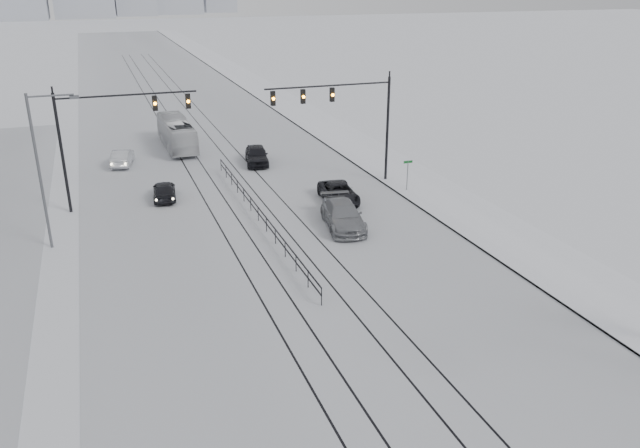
{
  "coord_description": "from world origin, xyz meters",
  "views": [
    {
      "loc": [
        -9.1,
        -6.91,
        14.77
      ],
      "look_at": [
        0.84,
        20.53,
        3.2
      ],
      "focal_mm": 35.0,
      "sensor_mm": 36.0,
      "label": 1
    }
  ],
  "objects_px": {
    "sedan_sb_outer": "(122,158)",
    "sedan_nb_far": "(257,155)",
    "sedan_sb_inner": "(164,190)",
    "box_truck": "(177,133)",
    "sedan_nb_front": "(339,193)",
    "sedan_nb_right": "(343,215)"
  },
  "relations": [
    {
      "from": "sedan_sb_inner",
      "to": "sedan_nb_far",
      "type": "bearing_deg",
      "value": -136.24
    },
    {
      "from": "sedan_nb_front",
      "to": "sedan_sb_inner",
      "type": "bearing_deg",
      "value": 163.64
    },
    {
      "from": "sedan_nb_front",
      "to": "sedan_sb_outer",
      "type": "bearing_deg",
      "value": 139.15
    },
    {
      "from": "sedan_nb_front",
      "to": "sedan_nb_right",
      "type": "bearing_deg",
      "value": -101.99
    },
    {
      "from": "sedan_nb_far",
      "to": "box_truck",
      "type": "xyz_separation_m",
      "value": [
        -5.57,
        7.76,
        0.6
      ]
    },
    {
      "from": "sedan_sb_outer",
      "to": "sedan_nb_right",
      "type": "xyz_separation_m",
      "value": [
        12.24,
        -19.32,
        0.12
      ]
    },
    {
      "from": "sedan_sb_outer",
      "to": "box_truck",
      "type": "height_order",
      "value": "box_truck"
    },
    {
      "from": "sedan_sb_inner",
      "to": "sedan_sb_outer",
      "type": "distance_m",
      "value": 10.27
    },
    {
      "from": "sedan_nb_right",
      "to": "box_truck",
      "type": "height_order",
      "value": "box_truck"
    },
    {
      "from": "sedan_nb_front",
      "to": "sedan_nb_far",
      "type": "distance_m",
      "value": 11.72
    },
    {
      "from": "sedan_sb_outer",
      "to": "sedan_nb_far",
      "type": "bearing_deg",
      "value": 173.92
    },
    {
      "from": "sedan_nb_right",
      "to": "sedan_sb_outer",
      "type": "bearing_deg",
      "value": 131.86
    },
    {
      "from": "sedan_sb_outer",
      "to": "sedan_nb_right",
      "type": "distance_m",
      "value": 22.87
    },
    {
      "from": "sedan_sb_inner",
      "to": "sedan_sb_outer",
      "type": "bearing_deg",
      "value": -71.2
    },
    {
      "from": "sedan_nb_front",
      "to": "box_truck",
      "type": "height_order",
      "value": "box_truck"
    },
    {
      "from": "sedan_sb_inner",
      "to": "sedan_nb_right",
      "type": "height_order",
      "value": "sedan_nb_right"
    },
    {
      "from": "sedan_nb_front",
      "to": "sedan_nb_far",
      "type": "bearing_deg",
      "value": 111.11
    },
    {
      "from": "sedan_nb_far",
      "to": "sedan_nb_right",
      "type": "bearing_deg",
      "value": -74.21
    },
    {
      "from": "sedan_sb_inner",
      "to": "box_truck",
      "type": "xyz_separation_m",
      "value": [
        2.89,
        14.31,
        0.71
      ]
    },
    {
      "from": "sedan_sb_inner",
      "to": "sedan_nb_far",
      "type": "distance_m",
      "value": 10.7
    },
    {
      "from": "sedan_sb_inner",
      "to": "sedan_sb_outer",
      "type": "xyz_separation_m",
      "value": [
        -2.27,
        10.02,
        0.01
      ]
    },
    {
      "from": "sedan_sb_outer",
      "to": "sedan_nb_front",
      "type": "relative_size",
      "value": 0.86
    }
  ]
}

